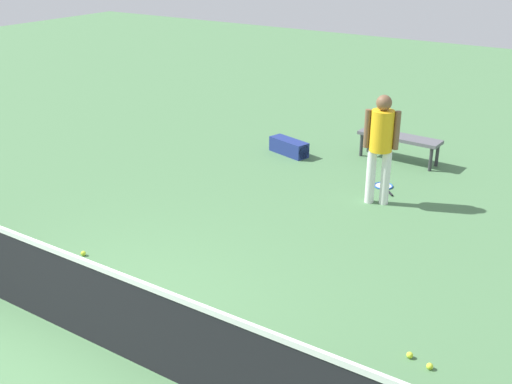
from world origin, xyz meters
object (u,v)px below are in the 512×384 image
Objects in this scene: courtside_bench at (399,139)px; tennis_ball_baseline at (83,253)px; tennis_ball_by_net at (410,355)px; player_near_side at (381,141)px; tennis_ball_midcourt at (430,366)px; tennis_racket_near_player at (384,186)px; equipment_bag at (290,147)px.

tennis_ball_baseline is at bearing 70.29° from courtside_bench.
tennis_ball_by_net is 5.82m from courtside_bench.
player_near_side reaches higher than tennis_ball_midcourt.
courtside_bench is (-2.03, -5.67, 0.38)m from tennis_ball_baseline.
tennis_racket_near_player is 1.42m from courtside_bench.
tennis_ball_baseline is at bearing 61.84° from tennis_racket_near_player.
player_near_side is at bearing 151.99° from equipment_bag.
player_near_side reaches higher than equipment_bag.
courtside_bench is 1.79× the size of equipment_bag.
tennis_ball_by_net is at bearing -14.66° from tennis_ball_midcourt.
player_near_side is 3.95m from tennis_ball_by_net.
equipment_bag is (4.30, -4.62, 0.11)m from tennis_ball_midcourt.
equipment_bag is at bearing -92.56° from tennis_ball_baseline.
player_near_side is 25.76× the size of tennis_ball_baseline.
tennis_ball_midcourt is at bearing 132.93° from equipment_bag.
equipment_bag reaches higher than tennis_ball_midcourt.
tennis_ball_baseline is 0.08× the size of equipment_bag.
player_near_side reaches higher than courtside_bench.
equipment_bag is (2.11, -0.54, 0.13)m from tennis_racket_near_player.
tennis_ball_baseline is (4.52, 0.26, 0.00)m from tennis_ball_midcourt.
tennis_ball_baseline is at bearing 56.10° from player_near_side.
tennis_ball_baseline is at bearing 4.28° from tennis_ball_by_net.
tennis_ball_by_net is 0.04× the size of courtside_bench.
player_near_side is 1.21m from tennis_racket_near_player.
equipment_bag is (-0.22, -4.88, 0.11)m from tennis_ball_baseline.
courtside_bench reaches higher than tennis_ball_baseline.
tennis_ball_by_net reaches higher than tennis_racket_near_player.
tennis_ball_midcourt is 6.31m from equipment_bag.
courtside_bench is (2.49, -5.41, 0.38)m from tennis_ball_midcourt.
tennis_ball_midcourt and tennis_ball_baseline have the same top height.
tennis_ball_by_net is 0.23m from tennis_ball_midcourt.
tennis_racket_near_player is 4.63m from tennis_ball_midcourt.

